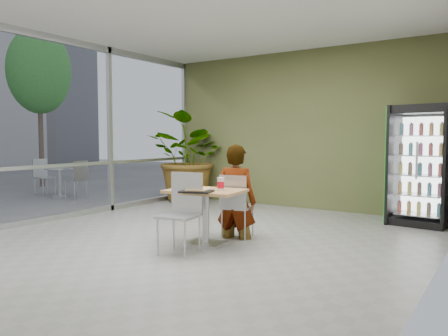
# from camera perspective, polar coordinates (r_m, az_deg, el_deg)

# --- Properties ---
(ground) EXTENTS (7.00, 7.00, 0.00)m
(ground) POSITION_cam_1_polar(r_m,az_deg,el_deg) (6.18, -3.69, -9.52)
(ground) COLOR gray
(ground) RESTS_ON ground
(room_envelope) EXTENTS (6.00, 7.00, 3.20)m
(room_envelope) POSITION_cam_1_polar(r_m,az_deg,el_deg) (6.01, -3.76, 5.49)
(room_envelope) COLOR beige
(room_envelope) RESTS_ON ground
(storefront_frame) EXTENTS (0.10, 7.00, 3.20)m
(storefront_frame) POSITION_cam_1_polar(r_m,az_deg,el_deg) (8.18, -20.80, 4.84)
(storefront_frame) COLOR #ADAFB2
(storefront_frame) RESTS_ON ground
(dining_table) EXTENTS (1.06, 0.81, 0.75)m
(dining_table) POSITION_cam_1_polar(r_m,az_deg,el_deg) (5.86, -2.43, -4.91)
(dining_table) COLOR #B5804D
(dining_table) RESTS_ON ground
(chair_far) EXTENTS (0.48, 0.48, 0.92)m
(chair_far) POSITION_cam_1_polar(r_m,az_deg,el_deg) (6.24, 1.48, -4.35)
(chair_far) COLOR #ADAFB2
(chair_far) RESTS_ON ground
(chair_near) EXTENTS (0.51, 0.51, 1.00)m
(chair_near) POSITION_cam_1_polar(r_m,az_deg,el_deg) (5.53, -5.39, -4.94)
(chair_near) COLOR #ADAFB2
(chair_near) RESTS_ON ground
(seated_woman) EXTENTS (0.67, 0.50, 1.65)m
(seated_woman) POSITION_cam_1_polar(r_m,az_deg,el_deg) (6.29, 1.56, -4.40)
(seated_woman) COLOR black
(seated_woman) RESTS_ON ground
(pizza_plate) EXTENTS (0.31, 0.27, 0.03)m
(pizza_plate) POSITION_cam_1_polar(r_m,az_deg,el_deg) (5.88, -2.59, -2.62)
(pizza_plate) COLOR silver
(pizza_plate) RESTS_ON dining_table
(soda_cup) EXTENTS (0.10, 0.10, 0.17)m
(soda_cup) POSITION_cam_1_polar(r_m,az_deg,el_deg) (5.71, -0.44, -2.14)
(soda_cup) COLOR silver
(soda_cup) RESTS_ON dining_table
(napkin_stack) EXTENTS (0.19, 0.19, 0.02)m
(napkin_stack) POSITION_cam_1_polar(r_m,az_deg,el_deg) (5.84, -4.92, -2.74)
(napkin_stack) COLOR silver
(napkin_stack) RESTS_ON dining_table
(cafeteria_tray) EXTENTS (0.46, 0.39, 0.02)m
(cafeteria_tray) POSITION_cam_1_polar(r_m,az_deg,el_deg) (5.54, -3.62, -3.07)
(cafeteria_tray) COLOR black
(cafeteria_tray) RESTS_ON dining_table
(beverage_fridge) EXTENTS (0.97, 0.78, 1.97)m
(beverage_fridge) POSITION_cam_1_polar(r_m,az_deg,el_deg) (7.85, 24.27, 0.30)
(beverage_fridge) COLOR black
(beverage_fridge) RESTS_ON ground
(potted_plant) EXTENTS (2.21, 2.05, 2.01)m
(potted_plant) POSITION_cam_1_polar(r_m,az_deg,el_deg) (9.82, -4.40, 1.44)
(potted_plant) COLOR #276329
(potted_plant) RESTS_ON ground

